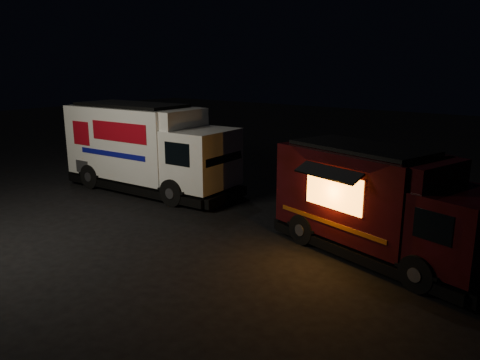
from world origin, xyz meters
TOP-DOWN VIEW (x-y plane):
  - ground at (0.00, 0.00)m, footprint 80.00×80.00m
  - white_truck at (-3.36, 3.17)m, footprint 7.41×2.94m
  - red_truck at (6.04, 2.39)m, footprint 6.25×3.61m

SIDE VIEW (x-z plane):
  - ground at x=0.00m, z-range 0.00..0.00m
  - red_truck at x=6.04m, z-range 0.00..2.74m
  - white_truck at x=-3.36m, z-range 0.00..3.29m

